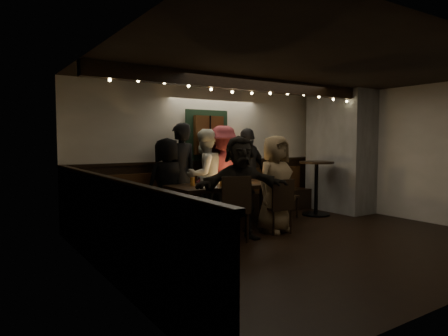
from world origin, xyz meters
TOP-DOWN VIEW (x-y plane):
  - room at (1.07, 1.42)m, footprint 6.02×5.01m
  - dining_table at (-0.35, 1.40)m, footprint 2.19×0.94m
  - chair_near_left at (-0.90, 0.50)m, footprint 0.56×0.56m
  - chair_near_right at (0.06, 0.55)m, footprint 0.47×0.47m
  - chair_end at (0.98, 1.48)m, footprint 0.53×0.53m
  - high_top at (1.79, 1.38)m, footprint 0.70×0.70m
  - person_a at (-1.27, 2.04)m, footprint 0.83×0.59m
  - person_b at (-0.95, 2.14)m, footprint 0.71×0.49m
  - person_c at (-0.47, 2.09)m, footprint 0.98×0.83m
  - person_d at (-0.05, 2.08)m, footprint 1.26×0.82m
  - person_e at (0.62, 2.16)m, footprint 1.14×0.73m
  - person_f at (-0.71, 0.60)m, footprint 1.58×0.83m
  - person_g at (0.09, 0.70)m, footprint 0.87×0.64m

SIDE VIEW (x-z plane):
  - chair_near_right at x=0.06m, z-range 0.06..0.97m
  - chair_end at x=0.98m, z-range 0.06..0.99m
  - chair_near_left at x=-0.90m, z-range 0.06..1.08m
  - high_top at x=1.79m, z-range 0.15..1.26m
  - dining_table at x=-0.35m, z-range 0.24..1.19m
  - person_a at x=-1.27m, z-range 0.00..1.59m
  - person_f at x=-0.71m, z-range 0.00..1.62m
  - person_g at x=0.09m, z-range 0.00..1.63m
  - person_c at x=-0.47m, z-range 0.00..1.76m
  - person_e at x=0.62m, z-range 0.00..1.80m
  - person_d at x=-0.05m, z-range 0.00..1.83m
  - person_b at x=-0.95m, z-range 0.00..1.87m
  - room at x=1.07m, z-range -0.24..2.38m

